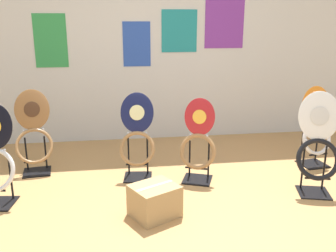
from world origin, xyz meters
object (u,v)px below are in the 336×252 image
Objects in this scene: toilet_seat_display_navy_moon at (137,137)px; toilet_seat_display_white_plain at (318,147)px; storage_box at (155,201)px; toilet_seat_display_crimson_swirl at (198,144)px; toilet_seat_display_woodgrain at (34,135)px; toilet_seat_display_orange_sun at (316,130)px.

toilet_seat_display_white_plain is at bearing -20.40° from toilet_seat_display_navy_moon.
toilet_seat_display_navy_moon is at bearing 95.89° from storage_box.
toilet_seat_display_white_plain reaches higher than toilet_seat_display_crimson_swirl.
toilet_seat_display_woodgrain is at bearing 161.39° from toilet_seat_display_white_plain.
toilet_seat_display_navy_moon is 1.72m from toilet_seat_display_white_plain.
storage_box is at bearing -44.37° from toilet_seat_display_woodgrain.
toilet_seat_display_orange_sun reaches higher than storage_box.
toilet_seat_display_navy_moon is 0.88m from storage_box.
toilet_seat_display_navy_moon is 1.89× the size of storage_box.
toilet_seat_display_white_plain is 1.08× the size of toilet_seat_display_orange_sun.
toilet_seat_display_woodgrain is (-3.03, 0.24, -0.00)m from toilet_seat_display_orange_sun.
storage_box is (-0.51, -0.66, -0.25)m from toilet_seat_display_crimson_swirl.
toilet_seat_display_navy_moon is 0.99× the size of toilet_seat_display_orange_sun.
toilet_seat_display_orange_sun is (1.37, 0.23, 0.02)m from toilet_seat_display_crimson_swirl.
toilet_seat_display_orange_sun is at bearing 9.67° from toilet_seat_display_crimson_swirl.
toilet_seat_display_crimson_swirl is at bearing 52.21° from storage_box.
storage_box is (1.15, -1.13, -0.27)m from toilet_seat_display_woodgrain.
toilet_seat_display_navy_moon is 1.97m from toilet_seat_display_orange_sun.
toilet_seat_display_navy_moon reaches higher than toilet_seat_display_woodgrain.
toilet_seat_display_crimson_swirl is at bearing -15.85° from toilet_seat_display_woodgrain.
toilet_seat_display_orange_sun reaches higher than toilet_seat_display_crimson_swirl.
toilet_seat_display_orange_sun is at bearing -4.47° from toilet_seat_display_woodgrain.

